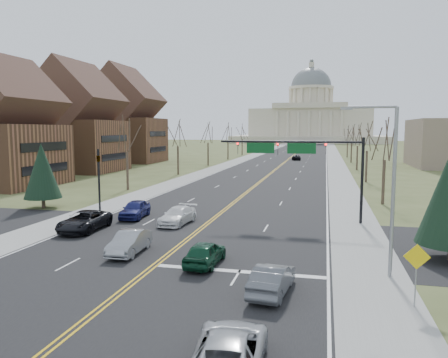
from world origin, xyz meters
The scene contains 37 objects.
ground centered at (0.00, 0.00, 0.00)m, with size 600.00×600.00×0.00m, color #454F27.
road centered at (0.00, 110.00, 0.01)m, with size 20.00×380.00×0.01m, color black.
cross_road centered at (0.00, 6.00, 0.01)m, with size 120.00×14.00×0.01m, color black.
sidewalk_left centered at (-12.00, 110.00, 0.01)m, with size 4.00×380.00×0.03m, color gray.
sidewalk_right centered at (12.00, 110.00, 0.01)m, with size 4.00×380.00×0.03m, color gray.
center_line centered at (0.00, 110.00, 0.01)m, with size 0.42×380.00×0.01m, color gold.
edge_line_left centered at (-9.80, 110.00, 0.01)m, with size 0.15×380.00×0.01m, color silver.
edge_line_right centered at (9.80, 110.00, 0.01)m, with size 0.15×380.00×0.01m, color silver.
stop_bar centered at (5.00, -1.00, 0.01)m, with size 9.50×0.50×0.01m, color silver.
capitol centered at (0.00, 249.91, 14.20)m, with size 90.00×60.00×50.00m.
signal_mast centered at (7.45, 13.50, 5.76)m, with size 12.12×0.44×7.20m.
signal_left centered at (-11.50, 13.50, 3.71)m, with size 0.32×0.36×6.00m.
street_light centered at (12.74, 0.00, 5.23)m, with size 2.90×0.25×9.07m.
warn_sign centered at (13.50, -4.02, 2.02)m, with size 1.13×0.07×2.87m.
tree_r_0 centered at (15.50, 24.00, 6.55)m, with size 3.74×3.74×8.50m.
tree_l_0 centered at (-15.50, 28.00, 6.94)m, with size 3.96×3.96×9.00m.
tree_r_1 centered at (15.50, 44.00, 6.55)m, with size 3.74×3.74×8.50m.
tree_l_1 centered at (-15.50, 48.00, 6.94)m, with size 3.96×3.96×9.00m.
tree_r_2 centered at (15.50, 64.00, 6.55)m, with size 3.74×3.74×8.50m.
tree_l_2 centered at (-15.50, 68.00, 6.94)m, with size 3.96×3.96×9.00m.
tree_r_3 centered at (15.50, 84.00, 6.55)m, with size 3.74×3.74×8.50m.
tree_l_3 centered at (-15.50, 88.00, 6.94)m, with size 3.96×3.96×9.00m.
tree_r_4 centered at (15.50, 104.00, 6.55)m, with size 3.74×3.74×8.50m.
tree_l_4 centered at (-15.50, 108.00, 6.94)m, with size 3.96×3.96×9.00m.
conifer_l centered at (-18.00, 14.00, 3.74)m, with size 3.64×3.64×6.50m.
bldg_left_near centered at (-33.99, 28.00, 7.53)m, with size 13.10×14.28×18.25m.
bldg_left_mid centered at (-36.00, 50.00, 8.54)m, with size 15.10×14.28×20.75m.
bldg_left_far centered at (-38.00, 74.00, 9.54)m, with size 17.10×14.28×23.25m.
car_nb_inner_lead centered at (2.82, -0.26, 0.72)m, with size 1.67×4.16×1.42m, color #0D3922.
car_nb_outer_lead centered at (7.14, -3.82, 0.71)m, with size 1.49×4.26×1.40m, color #55585D.
car_nb_outer_second centered at (6.60, -10.95, 0.72)m, with size 2.35×5.09×1.42m, color #AAADB2.
car_sb_inner_lead centered at (-2.49, 0.94, 0.73)m, with size 1.52×4.35×1.43m, color gray.
car_sb_outer_lead centered at (-8.64, 5.95, 0.76)m, with size 2.50×5.42×1.51m, color black.
car_sb_inner_second centered at (-2.40, 9.91, 0.71)m, with size 1.95×4.79×1.39m, color white.
car_sb_outer_second centered at (-6.91, 11.45, 0.79)m, with size 1.84×4.57×1.56m, color navy.
car_far_nb centered at (2.19, 89.65, 0.68)m, with size 2.21×4.78×1.33m, color black.
car_far_sb centered at (-1.67, 141.63, 0.72)m, with size 1.68×4.18×1.42m, color #575960.
Camera 1 is at (9.48, -24.02, 7.84)m, focal length 35.00 mm.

